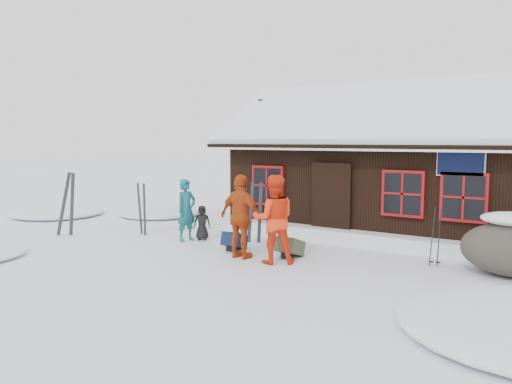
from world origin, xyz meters
The scene contains 15 objects.
ground centered at (0.00, 0.00, 0.00)m, with size 120.00×120.00×0.00m, color white.
mountain_hut centered at (1.50, 4.98, 1.58)m, with size 8.90×6.09×4.42m.
snow_drift centered at (1.50, 2.25, 0.17)m, with size 7.60×0.60×0.35m, color white.
snow_mounds centered at (1.65, 1.86, 0.00)m, with size 20.60×13.20×0.48m.
skier_teal centered at (-2.20, 0.18, 0.82)m, with size 0.60×0.39×1.64m, color #145D61.
skier_orange_left centered at (0.97, -0.57, 0.96)m, with size 0.93×0.73×1.92m, color #F63511.
skier_orange_right centered at (0.14, -0.62, 0.95)m, with size 1.11×0.46×1.89m, color #B23F12.
skier_crouched centered at (-1.94, 0.50, 0.46)m, with size 0.45×0.29×0.92m, color black.
boulder centered at (5.38, 1.12, 0.57)m, with size 1.91×1.43×1.13m.
ski_pair_left centered at (-5.41, -1.12, 0.87)m, with size 0.75×0.27×1.82m.
ski_pair_mid centered at (-3.84, 0.16, 0.70)m, with size 0.41×0.13×1.50m.
ski_pair_right centered at (-0.56, 1.00, 0.76)m, with size 0.46×0.12×1.63m.
ski_poles centered at (3.94, 1.11, 0.60)m, with size 0.23×0.11×1.27m.
backpack_blue centered at (-0.47, -0.04, 0.16)m, with size 0.45×0.59×0.32m, color #0F1E41.
backpack_olive centered at (1.00, 0.07, 0.17)m, with size 0.47×0.62×0.34m, color #414531.
Camera 1 is at (6.55, -9.57, 2.65)m, focal length 35.00 mm.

